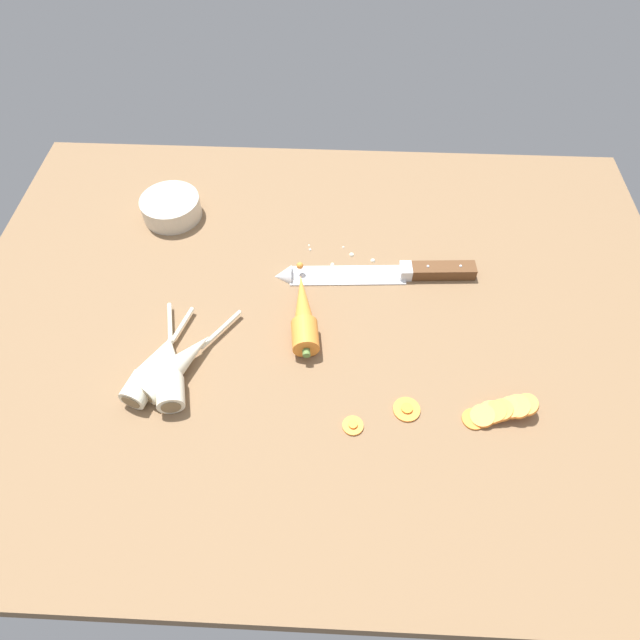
# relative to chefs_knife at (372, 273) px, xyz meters

# --- Properties ---
(ground_plane) EXTENTS (1.20, 0.90, 0.04)m
(ground_plane) POSITION_rel_chefs_knife_xyz_m (-0.09, -0.09, -0.03)
(ground_plane) COLOR brown
(chefs_knife) EXTENTS (0.35, 0.06, 0.04)m
(chefs_knife) POSITION_rel_chefs_knife_xyz_m (0.00, 0.00, 0.00)
(chefs_knife) COLOR silver
(chefs_knife) RESTS_ON ground_plane
(whole_carrot) EXTENTS (0.06, 0.19, 0.04)m
(whole_carrot) POSITION_rel_chefs_knife_xyz_m (-0.11, -0.11, 0.01)
(whole_carrot) COLOR orange
(whole_carrot) RESTS_ON ground_plane
(parsnip_front) EXTENTS (0.07, 0.20, 0.04)m
(parsnip_front) POSITION_rel_chefs_knife_xyz_m (-0.30, -0.22, 0.01)
(parsnip_front) COLOR silver
(parsnip_front) RESTS_ON ground_plane
(parsnip_mid_left) EXTENTS (0.08, 0.19, 0.04)m
(parsnip_mid_left) POSITION_rel_chefs_knife_xyz_m (-0.33, -0.22, 0.01)
(parsnip_mid_left) COLOR silver
(parsnip_mid_left) RESTS_ON ground_plane
(parsnip_mid_right) EXTENTS (0.13, 0.18, 0.04)m
(parsnip_mid_right) POSITION_rel_chefs_knife_xyz_m (-0.29, -0.21, 0.01)
(parsnip_mid_right) COLOR silver
(parsnip_mid_right) RESTS_ON ground_plane
(carrot_slice_stack) EXTENTS (0.11, 0.05, 0.03)m
(carrot_slice_stack) POSITION_rel_chefs_knife_xyz_m (0.18, -0.26, 0.01)
(carrot_slice_stack) COLOR orange
(carrot_slice_stack) RESTS_ON ground_plane
(carrot_slice_stray_near) EXTENTS (0.03, 0.03, 0.01)m
(carrot_slice_stray_near) POSITION_rel_chefs_knife_xyz_m (-0.03, -0.29, -0.00)
(carrot_slice_stray_near) COLOR orange
(carrot_slice_stray_near) RESTS_ON ground_plane
(carrot_slice_stray_mid) EXTENTS (0.04, 0.04, 0.01)m
(carrot_slice_stray_mid) POSITION_rel_chefs_knife_xyz_m (0.05, -0.26, -0.00)
(carrot_slice_stray_mid) COLOR orange
(carrot_slice_stray_mid) RESTS_ON ground_plane
(prep_bowl) EXTENTS (0.11, 0.11, 0.04)m
(prep_bowl) POSITION_rel_chefs_knife_xyz_m (-0.38, 0.14, 0.01)
(prep_bowl) COLOR beige
(prep_bowl) RESTS_ON ground_plane
(mince_crumbs) EXTENTS (0.15, 0.10, 0.01)m
(mince_crumbs) POSITION_rel_chefs_knife_xyz_m (-0.06, 0.01, -0.00)
(mince_crumbs) COLOR silver
(mince_crumbs) RESTS_ON ground_plane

